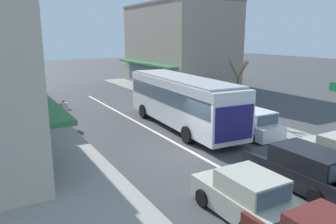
{
  "coord_description": "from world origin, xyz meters",
  "views": [
    {
      "loc": [
        -8.72,
        -13.11,
        5.72
      ],
      "look_at": [
        0.81,
        3.75,
        1.2
      ],
      "focal_mm": 35.0,
      "sensor_mm": 36.0,
      "label": 1
    }
  ],
  "objects": [
    {
      "name": "ground_plane",
      "position": [
        0.0,
        0.0,
        0.0
      ],
      "size": [
        140.0,
        140.0,
        0.0
      ],
      "primitive_type": "plane",
      "color": "#3F3F42"
    },
    {
      "name": "kerb_right",
      "position": [
        6.2,
        6.0,
        0.06
      ],
      "size": [
        2.8,
        44.0,
        0.12
      ],
      "primitive_type": "cube",
      "color": "gray",
      "rests_on": "ground"
    },
    {
      "name": "parked_wagon_kerb_second",
      "position": [
        4.52,
        0.75,
        0.75
      ],
      "size": [
        2.0,
        4.53,
        1.58
      ],
      "color": "silver",
      "rests_on": "ground"
    },
    {
      "name": "building_right_far",
      "position": [
        11.48,
        20.26,
        4.64
      ],
      "size": [
        8.76,
        13.97,
        9.3
      ],
      "color": "gray",
      "rests_on": "ground"
    },
    {
      "name": "hatchback_queue_gap_filler",
      "position": [
        -1.85,
        -5.99,
        0.71
      ],
      "size": [
        1.82,
        3.7,
        1.54
      ],
      "color": "#B7B29E",
      "rests_on": "ground"
    },
    {
      "name": "traffic_light_downstreet",
      "position": [
        -4.15,
        18.43,
        2.85
      ],
      "size": [
        0.32,
        0.24,
        4.2
      ],
      "color": "gray",
      "rests_on": "ground"
    },
    {
      "name": "pedestrian_with_handbag_near",
      "position": [
        -4.47,
        8.0,
        1.07
      ],
      "size": [
        0.65,
        0.38,
        1.63
      ],
      "color": "#4C4742",
      "rests_on": "sidewalk_left"
    },
    {
      "name": "lane_centre_line",
      "position": [
        0.0,
        4.0,
        0.0
      ],
      "size": [
        0.2,
        28.0,
        0.01
      ],
      "primitive_type": "cube",
      "color": "silver",
      "rests_on": "ground"
    },
    {
      "name": "street_tree_right",
      "position": [
        6.18,
        3.71,
        1.96
      ],
      "size": [
        1.45,
        1.92,
        4.13
      ],
      "color": "brown",
      "rests_on": "ground"
    },
    {
      "name": "wagon_behind_bus_mid",
      "position": [
        1.6,
        -5.42,
        0.75
      ],
      "size": [
        1.97,
        4.52,
        1.58
      ],
      "color": "black",
      "rests_on": "ground"
    },
    {
      "name": "city_bus",
      "position": [
        1.96,
        4.08,
        1.88
      ],
      "size": [
        3.16,
        10.98,
        3.23
      ],
      "color": "silver",
      "rests_on": "ground"
    },
    {
      "name": "sidewalk_left",
      "position": [
        -6.8,
        6.0,
        0.07
      ],
      "size": [
        5.2,
        44.0,
        0.14
      ],
      "primitive_type": "cube",
      "color": "gray",
      "rests_on": "ground"
    }
  ]
}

